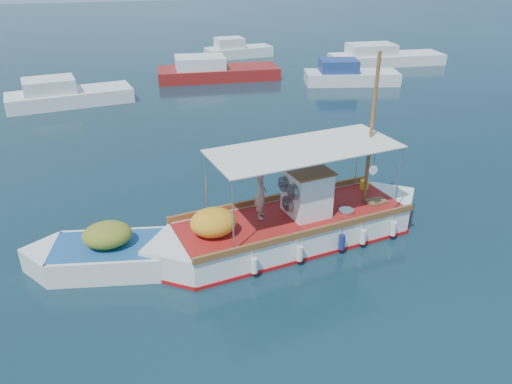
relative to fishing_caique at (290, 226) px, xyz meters
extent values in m
plane|color=black|center=(0.36, 0.32, -0.51)|extent=(160.00, 160.00, 0.00)
cube|color=white|center=(0.05, 0.01, -0.17)|extent=(7.45, 3.60, 1.05)
cube|color=white|center=(-3.46, -0.62, -0.17)|extent=(2.35, 2.35, 1.05)
cube|color=white|center=(3.57, 0.64, -0.17)|extent=(2.35, 2.35, 1.05)
cube|color=#A51011|center=(0.05, 0.01, -0.49)|extent=(7.55, 3.69, 0.17)
cube|color=maroon|center=(0.05, 0.01, 0.33)|extent=(7.41, 3.41, 0.06)
cube|color=brown|center=(-0.16, 1.19, 0.44)|extent=(7.14, 1.37, 0.19)
cube|color=brown|center=(0.27, -1.17, 0.44)|extent=(7.14, 1.37, 0.19)
cube|color=white|center=(0.52, 0.09, 1.06)|extent=(1.34, 1.42, 1.43)
cube|color=brown|center=(0.52, 0.09, 1.80)|extent=(1.45, 1.53, 0.06)
cylinder|color=slate|center=(-0.03, -0.32, 1.35)|extent=(0.29, 0.51, 0.48)
cylinder|color=slate|center=(-0.14, 0.28, 1.35)|extent=(0.29, 0.51, 0.48)
cylinder|color=slate|center=(-0.09, -0.02, 0.82)|extent=(0.29, 0.51, 0.48)
cylinder|color=brown|center=(2.68, 0.48, 2.73)|extent=(0.13, 0.13, 4.76)
cylinder|color=brown|center=(1.93, 0.34, 2.35)|extent=(1.70, 0.38, 0.08)
cylinder|color=silver|center=(-2.47, 0.62, 1.42)|extent=(0.05, 0.05, 2.14)
cylinder|color=silver|center=(-2.10, -1.44, 1.42)|extent=(0.05, 0.05, 2.14)
cylinder|color=silver|center=(2.87, 1.58, 1.42)|extent=(0.05, 0.05, 2.14)
cylinder|color=silver|center=(3.24, -0.49, 1.42)|extent=(0.05, 0.05, 2.14)
cube|color=silver|center=(0.38, 0.07, 2.51)|extent=(5.93, 3.24, 0.04)
ellipsoid|color=orange|center=(-2.48, -0.44, 0.75)|extent=(1.51, 1.35, 0.80)
cube|color=gold|center=(1.18, 0.74, 0.54)|extent=(0.26, 0.21, 0.38)
cylinder|color=gold|center=(3.03, 1.22, 0.51)|extent=(0.33, 0.33, 0.32)
cube|color=brown|center=(2.93, 0.14, 0.41)|extent=(0.68, 0.53, 0.11)
cylinder|color=#B2B2B2|center=(1.74, -0.22, 0.41)|extent=(0.55, 0.55, 0.11)
cylinder|color=white|center=(2.29, -0.61, 1.90)|extent=(0.29, 0.08, 0.29)
cylinder|color=white|center=(-1.58, -1.64, -0.08)|extent=(0.22, 0.22, 0.46)
cylinder|color=navy|center=(1.23, -1.14, -0.08)|extent=(0.22, 0.22, 0.46)
cylinder|color=white|center=(3.10, -0.80, -0.08)|extent=(0.22, 0.22, 0.46)
imported|color=#A59889|center=(-0.90, 0.22, 1.13)|extent=(0.49, 0.63, 1.53)
cube|color=white|center=(-4.60, -0.20, -0.25)|extent=(5.03, 2.64, 0.94)
cube|color=white|center=(-6.96, 0.20, -0.25)|extent=(1.84, 1.84, 0.94)
cube|color=white|center=(-2.24, -0.59, -0.25)|extent=(1.84, 1.84, 0.94)
cube|color=#1D5088|center=(-4.60, -0.20, 0.20)|extent=(5.00, 2.43, 0.05)
ellipsoid|color=olive|center=(-5.42, -0.06, 0.56)|extent=(1.54, 1.33, 0.69)
cube|color=silver|center=(-7.67, 17.66, -0.21)|extent=(7.26, 3.57, 1.00)
cube|color=silver|center=(-8.69, 17.47, 0.69)|extent=(3.09, 2.49, 0.80)
cube|color=maroon|center=(1.85, 21.57, -0.21)|extent=(8.41, 3.25, 1.00)
cube|color=silver|center=(0.61, 21.64, 0.69)|extent=(3.43, 2.56, 0.80)
cube|color=silver|center=(10.26, 18.03, -0.21)|extent=(6.48, 3.46, 1.00)
cube|color=navy|center=(9.36, 18.23, 0.69)|extent=(2.80, 2.35, 0.80)
cube|color=silver|center=(15.47, 23.00, -0.21)|extent=(8.99, 3.15, 1.00)
cube|color=silver|center=(14.15, 23.09, 0.69)|extent=(3.67, 2.43, 0.80)
cube|color=silver|center=(4.97, 28.77, -0.21)|extent=(5.68, 2.71, 1.00)
cube|color=silver|center=(4.16, 28.66, 0.69)|extent=(2.39, 1.98, 0.80)
camera|label=1|loc=(-4.43, -12.66, 7.78)|focal=35.00mm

